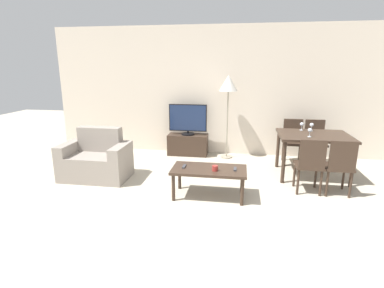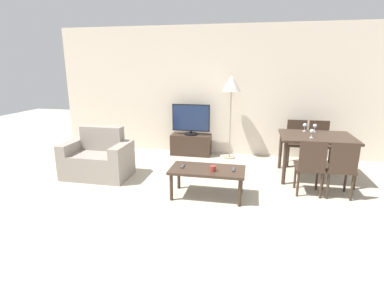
% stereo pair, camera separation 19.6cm
% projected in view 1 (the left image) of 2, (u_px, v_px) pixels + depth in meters
% --- Properties ---
extents(ground_plane, '(18.00, 18.00, 0.00)m').
position_uv_depth(ground_plane, '(203.00, 244.00, 3.26)').
color(ground_plane, '#B2A893').
extents(wall_back, '(7.49, 0.06, 2.70)m').
position_uv_depth(wall_back, '(224.00, 92.00, 6.35)').
color(wall_back, beige).
rests_on(wall_back, ground_plane).
extents(armchair, '(1.12, 0.69, 0.85)m').
position_uv_depth(armchair, '(96.00, 161.00, 5.13)').
color(armchair, gray).
rests_on(armchair, ground_plane).
extents(tv_stand, '(0.85, 0.38, 0.45)m').
position_uv_depth(tv_stand, '(188.00, 145.00, 6.50)').
color(tv_stand, '#38281E').
rests_on(tv_stand, ground_plane).
extents(tv, '(0.81, 0.28, 0.65)m').
position_uv_depth(tv, '(188.00, 120.00, 6.36)').
color(tv, black).
rests_on(tv, tv_stand).
extents(coffee_table, '(1.08, 0.55, 0.44)m').
position_uv_depth(coffee_table, '(209.00, 172.00, 4.36)').
color(coffee_table, '#38281E').
rests_on(coffee_table, ground_plane).
extents(dining_table, '(1.18, 0.93, 0.75)m').
position_uv_depth(dining_table, '(314.00, 140.00, 5.11)').
color(dining_table, '#38281E').
rests_on(dining_table, ground_plane).
extents(dining_chair_near, '(0.40, 0.40, 0.86)m').
position_uv_depth(dining_chair_near, '(310.00, 163.00, 4.45)').
color(dining_chair_near, '#38281E').
rests_on(dining_chair_near, ground_plane).
extents(dining_chair_far, '(0.40, 0.40, 0.86)m').
position_uv_depth(dining_chair_far, '(315.00, 140.00, 5.86)').
color(dining_chair_far, '#38281E').
rests_on(dining_chair_far, ground_plane).
extents(dining_chair_near_right, '(0.40, 0.40, 0.86)m').
position_uv_depth(dining_chair_near_right, '(339.00, 165.00, 4.39)').
color(dining_chair_near_right, '#38281E').
rests_on(dining_chair_near_right, ground_plane).
extents(dining_chair_far_left, '(0.40, 0.40, 0.86)m').
position_uv_depth(dining_chair_far_left, '(293.00, 139.00, 5.93)').
color(dining_chair_far_left, '#38281E').
rests_on(dining_chair_far_left, ground_plane).
extents(floor_lamp, '(0.37, 0.37, 1.70)m').
position_uv_depth(floor_lamp, '(228.00, 86.00, 5.97)').
color(floor_lamp, gray).
rests_on(floor_lamp, ground_plane).
extents(remote_primary, '(0.04, 0.15, 0.02)m').
position_uv_depth(remote_primary, '(235.00, 169.00, 4.29)').
color(remote_primary, '#38383D').
rests_on(remote_primary, coffee_table).
extents(remote_secondary, '(0.04, 0.15, 0.02)m').
position_uv_depth(remote_secondary, '(184.00, 166.00, 4.40)').
color(remote_secondary, '#38383D').
rests_on(remote_secondary, coffee_table).
extents(cup_white_near, '(0.08, 0.08, 0.08)m').
position_uv_depth(cup_white_near, '(215.00, 168.00, 4.24)').
color(cup_white_near, maroon).
rests_on(cup_white_near, coffee_table).
extents(wine_glass_left, '(0.07, 0.07, 0.15)m').
position_uv_depth(wine_glass_left, '(302.00, 125.00, 5.39)').
color(wine_glass_left, silver).
rests_on(wine_glass_left, dining_table).
extents(wine_glass_center, '(0.07, 0.07, 0.15)m').
position_uv_depth(wine_glass_center, '(312.00, 125.00, 5.33)').
color(wine_glass_center, silver).
rests_on(wine_glass_center, dining_table).
extents(wine_glass_right, '(0.07, 0.07, 0.15)m').
position_uv_depth(wine_glass_right, '(310.00, 131.00, 4.89)').
color(wine_glass_right, silver).
rests_on(wine_glass_right, dining_table).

